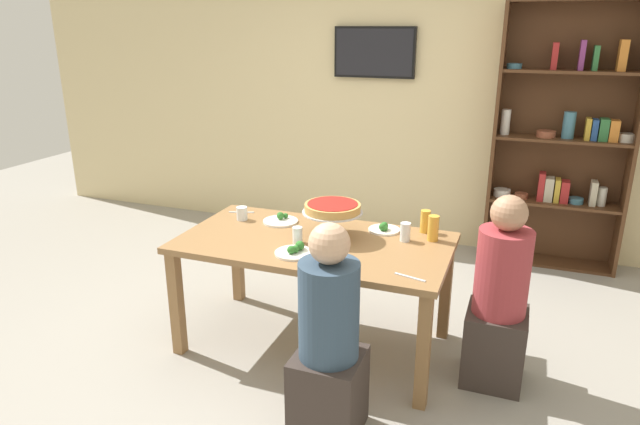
# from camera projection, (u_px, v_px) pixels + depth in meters

# --- Properties ---
(ground_plane) EXTENTS (12.00, 12.00, 0.00)m
(ground_plane) POSITION_uv_depth(u_px,v_px,m) (315.00, 343.00, 3.72)
(ground_plane) COLOR gray
(rear_partition) EXTENTS (8.00, 0.12, 2.80)m
(rear_partition) POSITION_uv_depth(u_px,v_px,m) (399.00, 94.00, 5.23)
(rear_partition) COLOR beige
(rear_partition) RESTS_ON ground_plane
(dining_table) EXTENTS (1.68, 0.91, 0.74)m
(dining_table) POSITION_uv_depth(u_px,v_px,m) (314.00, 253.00, 3.51)
(dining_table) COLOR olive
(dining_table) RESTS_ON ground_plane
(bookshelf) EXTENTS (1.10, 0.30, 2.21)m
(bookshelf) POSITION_uv_depth(u_px,v_px,m) (563.00, 139.00, 4.67)
(bookshelf) COLOR #4C2D19
(bookshelf) RESTS_ON ground_plane
(television) EXTENTS (0.76, 0.05, 0.45)m
(television) POSITION_uv_depth(u_px,v_px,m) (374.00, 52.00, 5.10)
(television) COLOR black
(diner_near_right) EXTENTS (0.34, 0.34, 1.15)m
(diner_near_right) POSITION_uv_depth(u_px,v_px,m) (329.00, 348.00, 2.77)
(diner_near_right) COLOR #382D28
(diner_near_right) RESTS_ON ground_plane
(diner_head_east) EXTENTS (0.34, 0.34, 1.15)m
(diner_head_east) POSITION_uv_depth(u_px,v_px,m) (499.00, 305.00, 3.19)
(diner_head_east) COLOR #382D28
(diner_head_east) RESTS_ON ground_plane
(deep_dish_pizza_stand) EXTENTS (0.38, 0.38, 0.22)m
(deep_dish_pizza_stand) POSITION_uv_depth(u_px,v_px,m) (333.00, 209.00, 3.48)
(deep_dish_pizza_stand) COLOR silver
(deep_dish_pizza_stand) RESTS_ON dining_table
(salad_plate_near_diner) EXTENTS (0.21, 0.21, 0.07)m
(salad_plate_near_diner) POSITION_uv_depth(u_px,v_px,m) (384.00, 229.00, 3.63)
(salad_plate_near_diner) COLOR white
(salad_plate_near_diner) RESTS_ON dining_table
(salad_plate_far_diner) EXTENTS (0.24, 0.24, 0.07)m
(salad_plate_far_diner) POSITION_uv_depth(u_px,v_px,m) (281.00, 220.00, 3.80)
(salad_plate_far_diner) COLOR white
(salad_plate_far_diner) RESTS_ON dining_table
(salad_plate_spare) EXTENTS (0.23, 0.23, 0.07)m
(salad_plate_spare) POSITION_uv_depth(u_px,v_px,m) (295.00, 251.00, 3.27)
(salad_plate_spare) COLOR white
(salad_plate_spare) RESTS_ON dining_table
(beer_glass_amber_tall) EXTENTS (0.06, 0.06, 0.15)m
(beer_glass_amber_tall) POSITION_uv_depth(u_px,v_px,m) (425.00, 221.00, 3.60)
(beer_glass_amber_tall) COLOR gold
(beer_glass_amber_tall) RESTS_ON dining_table
(beer_glass_amber_short) EXTENTS (0.07, 0.07, 0.16)m
(beer_glass_amber_short) POSITION_uv_depth(u_px,v_px,m) (433.00, 228.00, 3.45)
(beer_glass_amber_short) COLOR gold
(beer_glass_amber_short) RESTS_ON dining_table
(water_glass_clear_near) EXTENTS (0.06, 0.06, 0.10)m
(water_glass_clear_near) POSITION_uv_depth(u_px,v_px,m) (297.00, 235.00, 3.43)
(water_glass_clear_near) COLOR white
(water_glass_clear_near) RESTS_ON dining_table
(water_glass_clear_far) EXTENTS (0.07, 0.07, 0.09)m
(water_glass_clear_far) POSITION_uv_depth(u_px,v_px,m) (242.00, 213.00, 3.84)
(water_glass_clear_far) COLOR white
(water_glass_clear_far) RESTS_ON dining_table
(water_glass_clear_spare) EXTENTS (0.06, 0.06, 0.12)m
(water_glass_clear_spare) POSITION_uv_depth(u_px,v_px,m) (405.00, 232.00, 3.45)
(water_glass_clear_spare) COLOR white
(water_glass_clear_spare) RESTS_ON dining_table
(cutlery_fork_near) EXTENTS (0.18, 0.07, 0.00)m
(cutlery_fork_near) POSITION_uv_depth(u_px,v_px,m) (241.00, 212.00, 4.00)
(cutlery_fork_near) COLOR silver
(cutlery_fork_near) RESTS_ON dining_table
(cutlery_knife_near) EXTENTS (0.18, 0.06, 0.00)m
(cutlery_knife_near) POSITION_uv_depth(u_px,v_px,m) (410.00, 277.00, 2.97)
(cutlery_knife_near) COLOR silver
(cutlery_knife_near) RESTS_ON dining_table
(cutlery_fork_far) EXTENTS (0.18, 0.07, 0.00)m
(cutlery_fork_far) POSITION_uv_depth(u_px,v_px,m) (324.00, 220.00, 3.84)
(cutlery_fork_far) COLOR silver
(cutlery_fork_far) RESTS_ON dining_table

